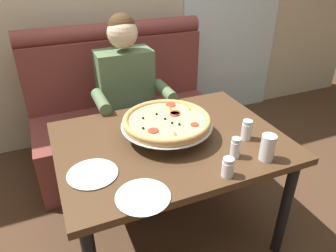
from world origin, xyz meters
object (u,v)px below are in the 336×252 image
Objects in this scene: dining_table at (170,151)px; patio_chair at (205,51)px; plate_near_right at (92,173)px; pizza at (167,121)px; shaker_pepper_flakes at (228,168)px; booth_bench at (127,118)px; drinking_glass at (267,149)px; diner_main at (130,96)px; shaker_oregano at (247,131)px; plate_near_left at (143,195)px; shaker_parmesan at (235,149)px.

dining_table is 1.44× the size of patio_chair.
plate_near_right is 2.81m from patio_chair.
pizza is 0.45m from shaker_pepper_flakes.
pizza is 5.25× the size of shaker_pepper_flakes.
pizza is at bearing -90.49° from booth_bench.
plate_near_right is at bearing 165.38° from drinking_glass.
diner_main is 11.16× the size of shaker_oregano.
drinking_glass is at bearing 2.12° from plate_near_left.
drinking_glass reaches higher than shaker_pepper_flakes.
drinking_glass is (0.13, -0.08, 0.01)m from shaker_parmesan.
drinking_glass is at bearing -95.67° from shaker_oregano.
diner_main is 0.64m from pizza.
pizza is 0.52m from plate_near_left.
patio_chair is (0.95, 2.17, -0.25)m from shaker_oregano.
booth_bench is 10.95× the size of drinking_glass.
patio_chair reaches higher than dining_table.
dining_table is 0.44m from shaker_oregano.
plate_near_right is at bearing 168.90° from shaker_parmesan.
pizza is 2.40m from patio_chair.
drinking_glass is at bearing -74.15° from booth_bench.
booth_bench is at bearing 89.51° from pizza.
plate_near_left is 0.28× the size of patio_chair.
shaker_oregano is 0.36m from shaker_pepper_flakes.
shaker_pepper_flakes is (0.12, -1.33, 0.36)m from booth_bench.
patio_chair reaches higher than shaker_oregano.
shaker_oregano is at bearing -70.48° from booth_bench.
booth_bench is 1.39m from plate_near_left.
dining_table is 2.46× the size of pizza.
shaker_oregano is 2.38m from patio_chair.
shaker_oregano reaches higher than plate_near_left.
shaker_pepper_flakes is 0.89× the size of shaker_parmesan.
shaker_oregano is at bearing 18.31° from plate_near_left.
plate_near_right is (-0.43, -0.81, 0.02)m from diner_main.
booth_bench reaches higher than dining_table.
diner_main reaches higher than booth_bench.
diner_main is at bearing 97.97° from shaker_pepper_flakes.
diner_main is at bearing 111.31° from drinking_glass.
patio_chair is at bearing 44.47° from diner_main.
booth_bench is 0.96m from dining_table.
booth_bench is at bearing -141.11° from patio_chair.
shaker_parmesan is at bearing -11.10° from plate_near_right.
plate_near_left is 1.75× the size of drinking_glass.
shaker_pepper_flakes is 0.40× the size of plate_near_left.
pizza is 3.68× the size of drinking_glass.
shaker_pepper_flakes is (0.12, -0.43, -0.06)m from pizza.
plate_near_left is at bearing -161.69° from shaker_oregano.
booth_bench is at bearing 66.76° from plate_near_right.
diner_main reaches higher than drinking_glass.
booth_bench is 1.40m from drinking_glass.
booth_bench is 6.27× the size of plate_near_right.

